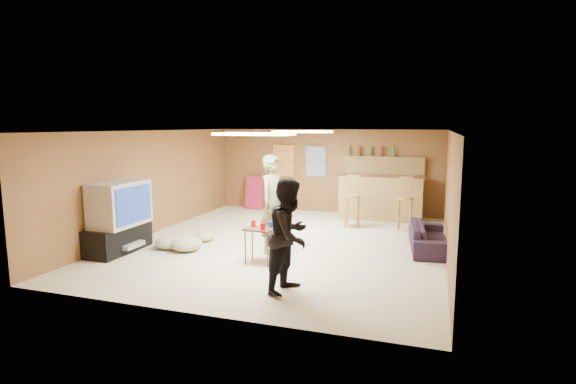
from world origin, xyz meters
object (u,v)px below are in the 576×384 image
(person_olive, at_px, (274,204))
(tray_table, at_px, (260,246))
(bar_counter, at_px, (381,197))
(tv_body, at_px, (120,204))
(person_black, at_px, (290,235))
(sofa, at_px, (429,237))

(person_olive, xyz_separation_m, tray_table, (0.01, -0.70, -0.59))
(bar_counter, xyz_separation_m, person_olive, (-1.50, -3.59, 0.35))
(tv_body, xyz_separation_m, person_black, (3.53, -0.88, -0.10))
(tray_table, bearing_deg, tv_body, -176.44)
(sofa, bearing_deg, bar_counter, 19.65)
(sofa, bearing_deg, tray_table, 117.42)
(person_black, distance_m, sofa, 3.39)
(person_olive, relative_size, sofa, 1.06)
(sofa, height_order, tray_table, tray_table)
(person_black, relative_size, tray_table, 2.62)
(person_olive, relative_size, person_black, 1.12)
(person_black, bearing_deg, bar_counter, 5.43)
(bar_counter, height_order, person_black, person_black)
(person_black, height_order, tray_table, person_black)
(bar_counter, height_order, tray_table, bar_counter)
(tray_table, bearing_deg, person_olive, 90.45)
(bar_counter, height_order, sofa, bar_counter)
(bar_counter, bearing_deg, person_olive, -112.65)
(tv_body, relative_size, sofa, 0.65)
(bar_counter, relative_size, person_olive, 1.12)
(person_olive, bearing_deg, person_black, -137.96)
(tv_body, bearing_deg, sofa, 19.83)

